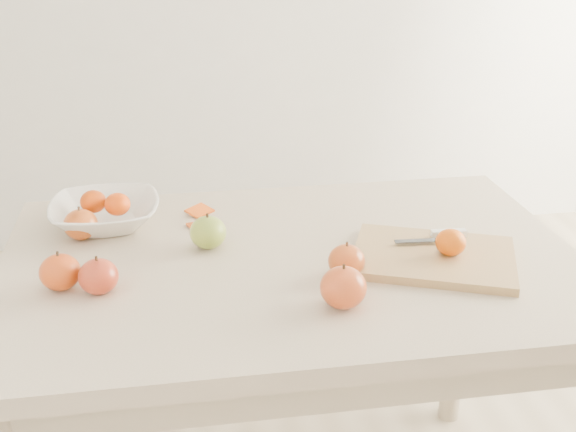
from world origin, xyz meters
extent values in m
cube|color=beige|center=(0.00, 0.00, 0.73)|extent=(1.20, 0.80, 0.04)
cylinder|color=#BCAA8E|center=(-0.54, 0.34, 0.35)|extent=(0.06, 0.06, 0.71)
cylinder|color=#BCAA8E|center=(0.54, 0.34, 0.35)|extent=(0.06, 0.06, 0.71)
cube|color=#A88254|center=(0.28, -0.07, 0.76)|extent=(0.39, 0.34, 0.02)
ellipsoid|color=#D36707|center=(0.31, -0.08, 0.80)|extent=(0.06, 0.06, 0.05)
imported|color=white|center=(-0.39, 0.22, 0.78)|extent=(0.25, 0.25, 0.06)
ellipsoid|color=#D34E07|center=(-0.42, 0.23, 0.81)|extent=(0.06, 0.06, 0.05)
ellipsoid|color=#D13E07|center=(-0.36, 0.21, 0.81)|extent=(0.06, 0.06, 0.05)
cube|color=#D04B0E|center=(-0.18, 0.26, 0.75)|extent=(0.07, 0.07, 0.01)
cube|color=#D84D0F|center=(-0.19, 0.19, 0.75)|extent=(0.05, 0.05, 0.01)
cube|color=white|center=(0.34, 0.01, 0.78)|extent=(0.08, 0.02, 0.01)
cube|color=#34363B|center=(0.26, -0.02, 0.78)|extent=(0.10, 0.02, 0.00)
ellipsoid|color=olive|center=(-0.17, 0.07, 0.79)|extent=(0.08, 0.08, 0.07)
ellipsoid|color=#9A1E0D|center=(-0.46, -0.06, 0.78)|extent=(0.08, 0.08, 0.07)
ellipsoid|color=maroon|center=(0.09, -0.10, 0.78)|extent=(0.07, 0.07, 0.07)
ellipsoid|color=#991108|center=(0.06, -0.22, 0.79)|extent=(0.09, 0.09, 0.08)
ellipsoid|color=#A02E1D|center=(-0.44, 0.16, 0.78)|extent=(0.07, 0.07, 0.07)
ellipsoid|color=#90060C|center=(-0.38, -0.09, 0.78)|extent=(0.08, 0.08, 0.07)
camera|label=1|loc=(-0.23, -1.33, 1.42)|focal=45.00mm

